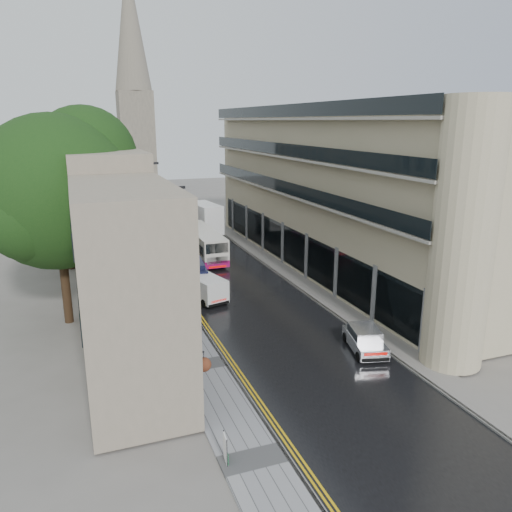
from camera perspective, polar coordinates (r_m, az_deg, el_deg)
ground at (r=21.72m, az=18.25°, el=-22.02°), size 200.00×200.00×0.00m
road at (r=44.14m, az=-4.24°, el=-1.79°), size 9.00×85.00×0.02m
left_sidewalk at (r=42.97m, az=-11.76°, el=-2.48°), size 2.70×85.00×0.12m
right_sidewalk at (r=45.85m, az=2.25°, el=-1.04°), size 1.80×85.00×0.12m
old_shop_row at (r=43.70m, az=-17.38°, el=5.46°), size 4.50×56.00×12.00m
modern_block at (r=45.20m, az=8.88°, el=7.55°), size 8.00×40.00×14.00m
church_spire at (r=96.13m, az=-13.86°, el=19.04°), size 6.40×6.40×40.00m
tree_near at (r=33.64m, az=-21.63°, el=3.97°), size 10.56×10.56×13.89m
tree_far at (r=46.59m, az=-21.02°, el=6.00°), size 9.24×9.24×12.46m
cream_bus at (r=45.70m, az=-6.46°, el=0.54°), size 2.28×9.98×2.72m
white_lorry at (r=54.99m, az=-6.43°, el=3.70°), size 3.21×7.78×3.96m
silver_hatchback at (r=28.47m, az=11.71°, el=-10.42°), size 2.50×4.02×1.40m
white_van at (r=35.54m, az=-5.96°, el=-4.46°), size 2.83×4.53×1.90m
navy_van at (r=38.04m, az=-8.34°, el=-2.79°), size 2.39×4.93×2.43m
pedestrian at (r=34.71m, az=-9.97°, el=-5.21°), size 0.67×0.56×1.58m
lamp_post_near at (r=35.01m, az=-9.25°, el=0.89°), size 0.97×0.34×8.44m
lamp_post_far at (r=47.41m, az=-11.96°, el=4.90°), size 1.03×0.24×9.09m
estate_sign at (r=20.62m, az=-3.52°, el=-21.13°), size 0.15×0.66×1.10m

